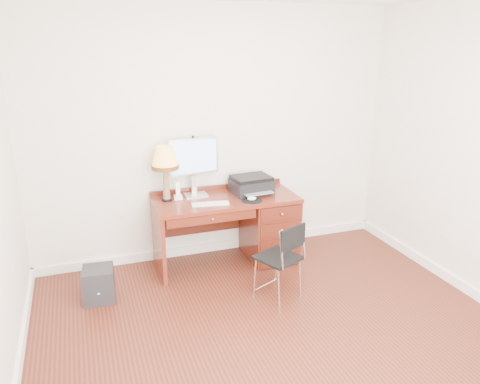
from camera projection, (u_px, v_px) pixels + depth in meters
name	position (u px, v px, depth m)	size (l,w,h in m)	color
ground	(278.00, 334.00, 3.89)	(4.00, 4.00, 0.00)	#3D170D
room_shell	(251.00, 292.00, 4.44)	(4.00, 4.00, 4.00)	silver
desk	(254.00, 223.00, 5.12)	(1.50, 0.67, 0.75)	maroon
monitor	(194.00, 160.00, 4.89)	(0.54, 0.19, 0.62)	silver
keyboard	(210.00, 204.00, 4.71)	(0.37, 0.11, 0.01)	white
mouse_pad	(252.00, 200.00, 4.82)	(0.22, 0.22, 0.04)	black
printer	(251.00, 185.00, 5.05)	(0.44, 0.36, 0.19)	black
leg_lamp	(165.00, 161.00, 4.70)	(0.28, 0.28, 0.57)	black
phone	(178.00, 194.00, 4.86)	(0.09, 0.09, 0.18)	white
pen_cup	(250.00, 186.00, 5.12)	(0.08, 0.08, 0.10)	black
chair	(281.00, 254.00, 4.28)	(0.47, 0.48, 0.76)	black
equipment_box	(99.00, 284.00, 4.36)	(0.28, 0.28, 0.32)	black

